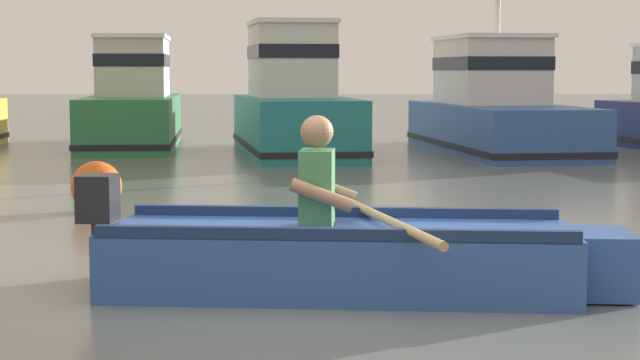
{
  "coord_description": "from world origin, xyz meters",
  "views": [
    {
      "loc": [
        -0.21,
        -6.61,
        1.49
      ],
      "look_at": [
        0.07,
        2.4,
        0.55
      ],
      "focal_mm": 59.38,
      "sensor_mm": 36.0,
      "label": 1
    }
  ],
  "objects_px": {
    "moored_boat_blue": "(495,108)",
    "mooring_buoy": "(96,187)",
    "rowboat_with_person": "(350,255)",
    "moored_boat_green": "(133,105)",
    "moored_boat_teal": "(293,105)"
  },
  "relations": [
    {
      "from": "moored_boat_green",
      "to": "moored_boat_teal",
      "type": "distance_m",
      "value": 3.62
    },
    {
      "from": "rowboat_with_person",
      "to": "moored_boat_teal",
      "type": "distance_m",
      "value": 11.94
    },
    {
      "from": "moored_boat_teal",
      "to": "moored_boat_blue",
      "type": "relative_size",
      "value": 0.88
    },
    {
      "from": "moored_boat_green",
      "to": "moored_boat_teal",
      "type": "xyz_separation_m",
      "value": [
        3.12,
        -1.83,
        0.07
      ]
    },
    {
      "from": "mooring_buoy",
      "to": "moored_boat_teal",
      "type": "bearing_deg",
      "value": 74.81
    },
    {
      "from": "rowboat_with_person",
      "to": "moored_boat_green",
      "type": "relative_size",
      "value": 0.7
    },
    {
      "from": "rowboat_with_person",
      "to": "moored_boat_green",
      "type": "distance_m",
      "value": 14.18
    },
    {
      "from": "moored_boat_green",
      "to": "moored_boat_blue",
      "type": "bearing_deg",
      "value": -11.67
    },
    {
      "from": "moored_boat_green",
      "to": "mooring_buoy",
      "type": "distance_m",
      "value": 9.7
    },
    {
      "from": "rowboat_with_person",
      "to": "moored_boat_teal",
      "type": "bearing_deg",
      "value": 91.49
    },
    {
      "from": "moored_boat_teal",
      "to": "mooring_buoy",
      "type": "height_order",
      "value": "moored_boat_teal"
    },
    {
      "from": "moored_boat_green",
      "to": "mooring_buoy",
      "type": "relative_size",
      "value": 9.86
    },
    {
      "from": "rowboat_with_person",
      "to": "moored_boat_blue",
      "type": "distance_m",
      "value": 12.81
    },
    {
      "from": "moored_boat_blue",
      "to": "mooring_buoy",
      "type": "height_order",
      "value": "moored_boat_blue"
    },
    {
      "from": "moored_boat_green",
      "to": "mooring_buoy",
      "type": "xyz_separation_m",
      "value": [
        1.0,
        -9.63,
        -0.54
      ]
    }
  ]
}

